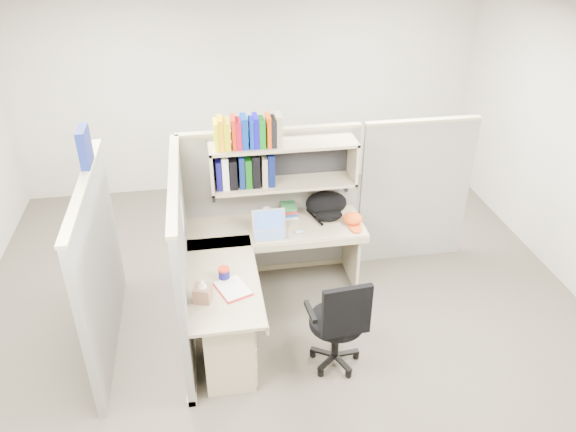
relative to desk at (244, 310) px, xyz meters
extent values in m
plane|color=#3A362D|center=(0.41, 0.29, -0.44)|extent=(6.00, 6.00, 0.00)
plane|color=#A5A295|center=(0.41, 3.29, 0.91)|extent=(6.00, 0.00, 6.00)
plane|color=silver|center=(0.41, 0.29, 2.26)|extent=(6.00, 6.00, 0.00)
cube|color=#61605C|center=(0.41, 1.19, 0.36)|extent=(1.80, 0.06, 1.60)
cube|color=tan|center=(0.41, 1.19, 1.18)|extent=(1.80, 0.08, 0.03)
cube|color=#61605C|center=(-0.49, 0.29, 0.36)|extent=(0.06, 1.80, 1.60)
cube|color=tan|center=(-0.49, 0.29, 1.18)|extent=(0.08, 1.80, 0.03)
cube|color=#61605C|center=(-1.19, 0.29, 0.36)|extent=(0.06, 1.80, 1.60)
cube|color=#61605C|center=(1.96, 1.19, 0.36)|extent=(1.20, 0.06, 1.60)
cube|color=navy|center=(-1.19, 0.64, 1.35)|extent=(0.07, 0.27, 0.32)
cube|color=white|center=(-0.46, 0.44, 0.76)|extent=(0.00, 0.21, 0.28)
cube|color=gray|center=(0.51, 0.99, 1.11)|extent=(1.40, 0.34, 0.03)
cube|color=gray|center=(0.51, 0.99, 0.70)|extent=(1.40, 0.34, 0.03)
cube|color=gray|center=(-0.18, 0.99, 0.90)|extent=(0.03, 0.34, 0.44)
cube|color=gray|center=(1.19, 0.99, 0.90)|extent=(0.03, 0.34, 0.44)
cube|color=black|center=(0.51, 1.15, 0.90)|extent=(1.38, 0.01, 0.41)
cube|color=#E0E704|center=(-0.11, 0.97, 1.25)|extent=(0.03, 0.20, 0.26)
cube|color=#FFA805|center=(-0.07, 0.97, 1.27)|extent=(0.05, 0.20, 0.29)
cube|color=#D5CB04|center=(-0.02, 0.97, 1.25)|extent=(0.06, 0.20, 0.26)
cube|color=red|center=(0.05, 0.97, 1.27)|extent=(0.04, 0.20, 0.29)
cube|color=#A90627|center=(0.09, 0.97, 1.25)|extent=(0.05, 0.20, 0.26)
cube|color=navy|center=(0.14, 0.97, 1.27)|extent=(0.06, 0.20, 0.29)
cube|color=#0528A2|center=(0.21, 0.97, 1.25)|extent=(0.04, 0.20, 0.26)
cube|color=#1005AA|center=(0.25, 0.97, 1.27)|extent=(0.04, 0.20, 0.29)
cube|color=#086B12|center=(0.30, 0.97, 1.25)|extent=(0.06, 0.20, 0.26)
cube|color=#E94205|center=(0.36, 0.97, 1.27)|extent=(0.04, 0.20, 0.29)
cube|color=black|center=(0.41, 0.97, 1.25)|extent=(0.05, 0.20, 0.26)
cube|color=#9B9577|center=(0.46, 0.97, 1.27)|extent=(0.06, 0.20, 0.29)
cube|color=#0A0851|center=(-0.11, 1.01, 0.86)|extent=(0.05, 0.24, 0.29)
cube|color=silver|center=(-0.05, 1.01, 0.87)|extent=(0.06, 0.24, 0.32)
cube|color=black|center=(0.02, 1.01, 0.86)|extent=(0.07, 0.24, 0.29)
cube|color=#081851|center=(0.10, 1.01, 0.87)|extent=(0.05, 0.24, 0.32)
cube|color=#0A490A|center=(0.17, 1.01, 0.86)|extent=(0.06, 0.24, 0.29)
cube|color=black|center=(0.24, 1.01, 0.87)|extent=(0.07, 0.24, 0.32)
cube|color=gray|center=(0.32, 1.01, 0.86)|extent=(0.05, 0.24, 0.29)
cube|color=#060F45|center=(0.38, 1.01, 0.87)|extent=(0.06, 0.24, 0.32)
cube|color=gray|center=(0.41, 0.86, 0.28)|extent=(1.74, 0.60, 0.03)
cube|color=gray|center=(-0.16, 0.09, 0.28)|extent=(0.60, 1.34, 0.03)
cube|color=gray|center=(0.41, 0.56, 0.24)|extent=(1.74, 0.02, 0.07)
cube|color=gray|center=(0.14, 0.09, 0.24)|extent=(0.02, 1.34, 0.07)
cube|color=gray|center=(-0.16, -0.26, -0.10)|extent=(0.40, 0.55, 0.68)
cube|color=tan|center=(0.05, -0.26, 0.10)|extent=(0.02, 0.50, 0.16)
cube|color=tan|center=(0.05, -0.26, -0.08)|extent=(0.02, 0.50, 0.16)
cube|color=tan|center=(0.05, -0.26, -0.30)|extent=(0.02, 0.50, 0.22)
cube|color=#B2B2B7|center=(0.06, -0.26, 0.10)|extent=(0.01, 0.12, 0.01)
cube|color=gray|center=(1.21, 0.89, -0.09)|extent=(0.03, 0.55, 0.70)
cylinder|color=#13105E|center=(-0.15, 0.10, 0.33)|extent=(0.10, 0.10, 0.09)
cylinder|color=red|center=(-0.15, 0.10, 0.38)|extent=(0.10, 0.10, 0.02)
ellipsoid|color=#8FAACB|center=(0.62, 0.70, 0.31)|extent=(0.10, 0.07, 0.03)
cylinder|color=silver|center=(0.35, 1.05, 0.34)|extent=(0.08, 0.08, 0.11)
cylinder|color=black|center=(0.75, -0.32, 0.04)|extent=(0.46, 0.46, 0.07)
cube|color=black|center=(0.77, -0.53, 0.31)|extent=(0.41, 0.09, 0.46)
cylinder|color=black|center=(0.75, -0.32, -0.16)|extent=(0.06, 0.06, 0.40)
cylinder|color=black|center=(0.75, -0.32, -0.39)|extent=(0.44, 0.44, 0.10)
cube|color=black|center=(0.52, -0.34, 0.19)|extent=(0.06, 0.26, 0.04)
cube|color=black|center=(0.98, -0.30, 0.19)|extent=(0.06, 0.26, 0.04)
camera|label=1|loc=(-0.24, -3.82, 3.18)|focal=35.00mm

